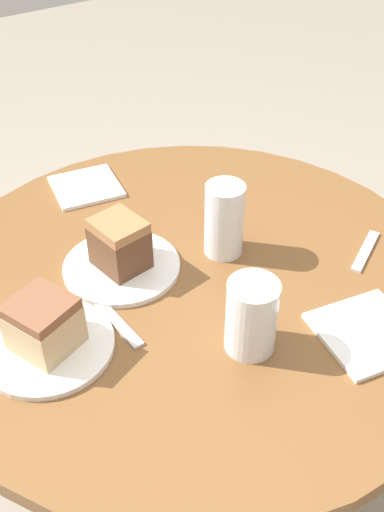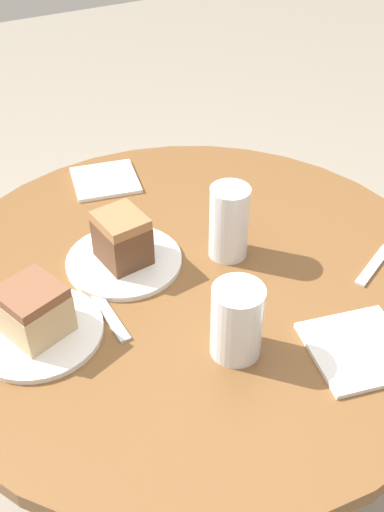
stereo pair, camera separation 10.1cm
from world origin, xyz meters
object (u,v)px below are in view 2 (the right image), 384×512
object	(u,v)px
cake_slice_near	(122,238)
cake_slice_far	(34,310)
plate_near	(124,261)
plate_far	(39,332)
glass_water	(237,325)
glass_lemonade	(229,225)

from	to	relation	value
cake_slice_near	cake_slice_far	xyz separation A→B (m)	(0.10, -0.19, -0.00)
plate_near	plate_far	size ratio (longest dim) A/B	1.02
plate_far	cake_slice_far	size ratio (longest dim) A/B	1.80
plate_far	cake_slice_near	world-z (taller)	cake_slice_near
plate_near	glass_water	bearing A→B (deg)	13.19
cake_slice_far	glass_lemonade	size ratio (longest dim) A/B	0.81
plate_far	cake_slice_far	xyz separation A→B (m)	(0.00, 0.00, 0.05)
plate_far	cake_slice_near	distance (m)	0.22
plate_far	glass_water	size ratio (longest dim) A/B	1.66
cake_slice_far	plate_near	bearing A→B (deg)	117.07
plate_far	glass_lemonade	bearing A→B (deg)	94.86
cake_slice_near	plate_far	bearing A→B (deg)	-62.93
plate_near	glass_lemonade	world-z (taller)	glass_lemonade
plate_far	glass_lemonade	distance (m)	0.37
plate_near	cake_slice_far	xyz separation A→B (m)	(0.10, -0.19, 0.05)
plate_near	cake_slice_far	distance (m)	0.21
glass_lemonade	glass_water	bearing A→B (deg)	-28.78
cake_slice_near	cake_slice_far	bearing A→B (deg)	-62.93
cake_slice_far	glass_water	world-z (taller)	glass_water
plate_near	cake_slice_far	world-z (taller)	cake_slice_far
glass_lemonade	cake_slice_far	bearing A→B (deg)	-85.14
plate_near	glass_water	world-z (taller)	glass_water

